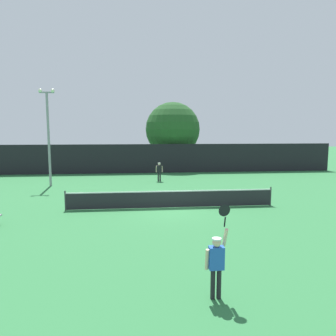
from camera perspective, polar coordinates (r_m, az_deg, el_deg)
The scene contains 9 objects.
ground_plane at distance 17.51m, azimuth 0.59°, elevation -7.26°, with size 120.00×120.00×0.00m, color #2D723D.
tennis_net at distance 17.39m, azimuth 0.59°, elevation -5.62°, with size 11.52×0.08×1.07m.
perimeter_fence at distance 31.37m, azimuth -2.25°, elevation 1.74°, with size 36.56×0.12×2.89m, color black.
player_serving at distance 8.33m, azimuth 8.86°, elevation -16.02°, with size 0.68×0.39×2.44m.
player_receiving at distance 26.23m, azimuth -1.61°, elevation -0.38°, with size 0.57×0.23×1.56m.
tennis_ball at distance 18.96m, azimuth 4.71°, elevation -6.07°, with size 0.07×0.07×0.07m, color #CCE033.
light_pole at distance 25.46m, azimuth -20.99°, elevation 6.34°, with size 1.18×0.28×7.35m.
large_tree at distance 34.73m, azimuth 0.86°, elevation 7.04°, with size 5.96×5.96×7.34m.
parked_car_near at distance 37.59m, azimuth -7.41°, elevation 1.52°, with size 2.20×4.33×1.69m.
Camera 1 is at (-1.85, -16.87, 4.30)m, focal length 33.42 mm.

